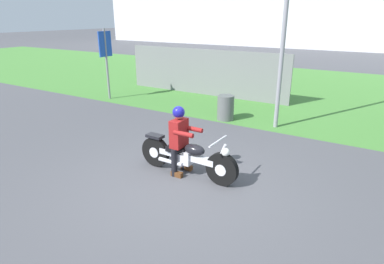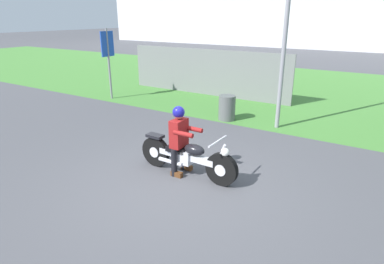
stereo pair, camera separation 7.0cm
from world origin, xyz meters
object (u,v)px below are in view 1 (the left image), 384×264
motorcycle_lead (187,157)px  sign_banner (106,53)px  trash_can (226,108)px  rider_lead (180,135)px

motorcycle_lead → sign_banner: bearing=147.9°
motorcycle_lead → trash_can: (-0.96, 3.72, -0.01)m
rider_lead → trash_can: (-0.79, 3.72, -0.44)m
motorcycle_lead → rider_lead: (-0.17, 0.00, 0.43)m
motorcycle_lead → rider_lead: size_ratio=1.58×
sign_banner → motorcycle_lead: bearing=-32.7°
sign_banner → trash_can: bearing=-1.2°
motorcycle_lead → rider_lead: bearing=179.2°
motorcycle_lead → sign_banner: sign_banner is taller
rider_lead → sign_banner: size_ratio=0.54×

